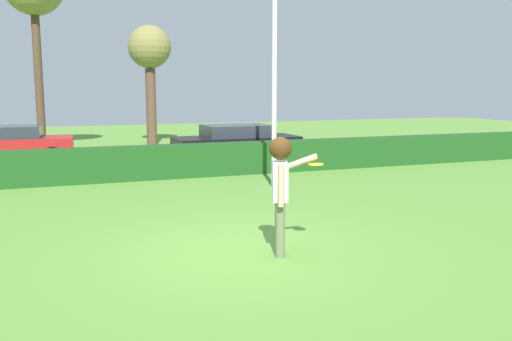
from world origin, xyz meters
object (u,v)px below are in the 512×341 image
lamppost (275,38)px  parked_car_black (236,141)px  frisbee (316,164)px  parked_car_red (6,143)px  person (281,181)px  willow_tree (150,52)px

lamppost → parked_car_black: bearing=82.1°
frisbee → parked_car_red: 13.52m
person → parked_car_black: bearing=74.7°
lamppost → parked_car_red: 10.22m
person → willow_tree: 17.16m
parked_car_red → willow_tree: 7.84m
lamppost → parked_car_black: size_ratio=1.60×
frisbee → parked_car_black: bearing=77.7°
person → parked_car_black: person is taller
person → frisbee: bearing=0.1°
parked_car_red → parked_car_black: same height
person → parked_car_red: bearing=109.7°
frisbee → parked_car_black: (2.25, 10.30, -0.67)m
parked_car_black → frisbee: bearing=-102.3°
lamppost → person: bearing=-111.7°
frisbee → parked_car_black: frisbee is taller
frisbee → parked_car_black: size_ratio=0.05×
lamppost → parked_car_red: lamppost is taller
person → lamppost: size_ratio=0.26×
person → frisbee: person is taller
frisbee → lamppost: lamppost is taller
person → parked_car_red: (-4.48, 12.53, -0.45)m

